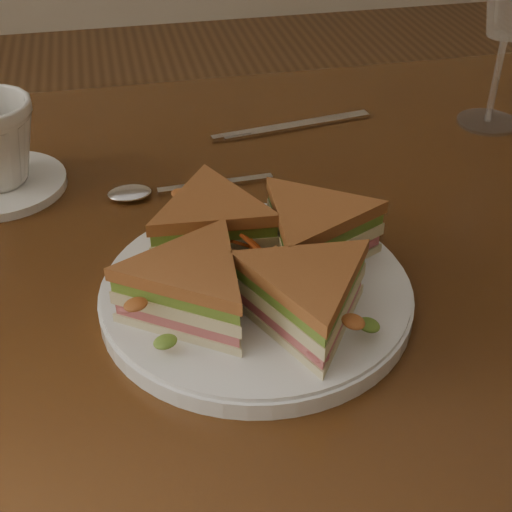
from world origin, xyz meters
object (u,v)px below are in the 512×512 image
(plate, at_px, (256,295))
(saucer, at_px, (1,185))
(spoon, at_px, (151,191))
(knife, at_px, (287,128))
(sandwich_wedges, at_px, (256,261))
(table, at_px, (242,304))

(plate, relative_size, saucer, 1.91)
(spoon, relative_size, knife, 0.86)
(sandwich_wedges, height_order, saucer, sandwich_wedges)
(spoon, xyz_separation_m, knife, (0.18, 0.13, -0.00))
(table, bearing_deg, sandwich_wedges, -94.59)
(spoon, relative_size, saucer, 1.29)
(saucer, bearing_deg, knife, 12.55)
(table, bearing_deg, spoon, 133.29)
(plate, relative_size, spoon, 1.48)
(sandwich_wedges, relative_size, spoon, 1.58)
(table, xyz_separation_m, plate, (-0.01, -0.12, 0.11))
(plate, bearing_deg, sandwich_wedges, 180.00)
(table, xyz_separation_m, saucer, (-0.24, 0.14, 0.10))
(sandwich_wedges, xyz_separation_m, knife, (0.11, 0.33, -0.04))
(knife, relative_size, saucer, 1.50)
(table, xyz_separation_m, sandwich_wedges, (-0.01, -0.12, 0.14))
(plate, distance_m, saucer, 0.34)
(knife, distance_m, saucer, 0.35)
(table, relative_size, knife, 5.59)
(plate, distance_m, spoon, 0.22)
(table, distance_m, knife, 0.26)
(plate, xyz_separation_m, sandwich_wedges, (-0.00, 0.00, 0.04))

